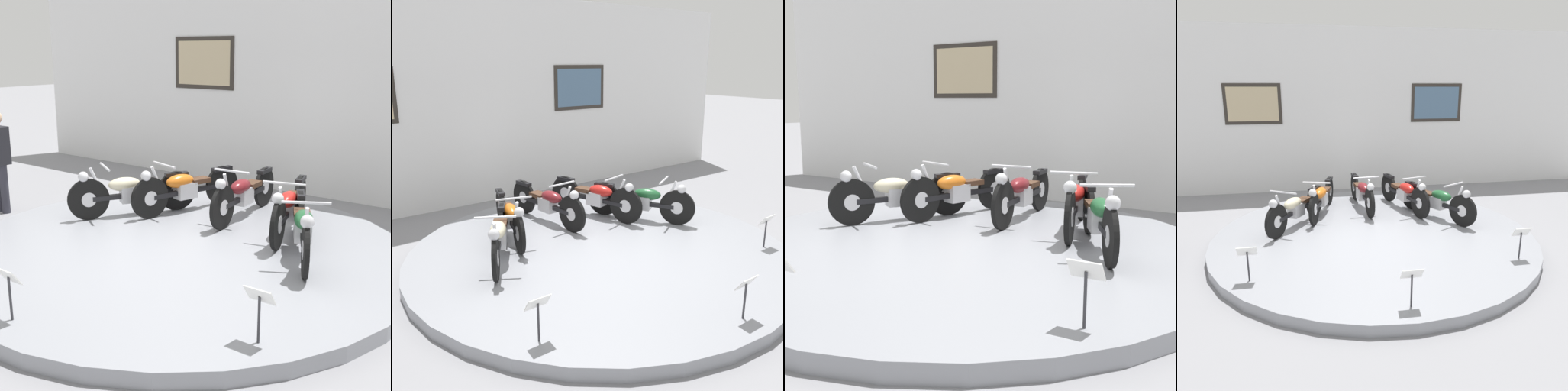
# 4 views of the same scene
# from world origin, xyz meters

# --- Properties ---
(ground_plane) EXTENTS (60.00, 60.00, 0.00)m
(ground_plane) POSITION_xyz_m (0.00, 0.00, 0.00)
(ground_plane) COLOR gray
(display_platform) EXTENTS (5.69, 5.69, 0.16)m
(display_platform) POSITION_xyz_m (0.00, 0.00, 0.08)
(display_platform) COLOR gray
(display_platform) RESTS_ON ground_plane
(back_wall) EXTENTS (14.00, 0.22, 4.18)m
(back_wall) POSITION_xyz_m (0.00, 3.85, 2.09)
(back_wall) COLOR white
(back_wall) RESTS_ON ground_plane
(motorcycle_cream) EXTENTS (1.05, 1.71, 0.78)m
(motorcycle_cream) POSITION_xyz_m (-1.39, 0.55, 0.53)
(motorcycle_cream) COLOR black
(motorcycle_cream) RESTS_ON display_platform
(motorcycle_orange) EXTENTS (0.68, 1.90, 0.78)m
(motorcycle_orange) POSITION_xyz_m (-0.88, 1.19, 0.54)
(motorcycle_orange) COLOR black
(motorcycle_orange) RESTS_ON display_platform
(motorcycle_maroon) EXTENTS (0.54, 1.96, 0.78)m
(motorcycle_maroon) POSITION_xyz_m (0.00, 1.44, 0.54)
(motorcycle_maroon) COLOR black
(motorcycle_maroon) RESTS_ON display_platform
(motorcycle_red) EXTENTS (0.66, 1.93, 0.79)m
(motorcycle_red) POSITION_xyz_m (0.88, 1.20, 0.55)
(motorcycle_red) COLOR black
(motorcycle_red) RESTS_ON display_platform
(motorcycle_green) EXTENTS (1.00, 1.75, 0.78)m
(motorcycle_green) POSITION_xyz_m (1.39, 0.55, 0.54)
(motorcycle_green) COLOR black
(motorcycle_green) RESTS_ON display_platform
(info_placard_front_centre) EXTENTS (0.26, 0.11, 0.51)m
(info_placard_front_centre) POSITION_xyz_m (0.00, -2.49, 0.53)
(info_placard_front_centre) COLOR #333338
(info_placard_front_centre) RESTS_ON display_platform
(info_placard_front_right) EXTENTS (0.26, 0.11, 0.51)m
(info_placard_front_right) POSITION_xyz_m (2.00, -1.49, 0.53)
(info_placard_front_right) COLOR #333338
(info_placard_front_right) RESTS_ON display_platform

